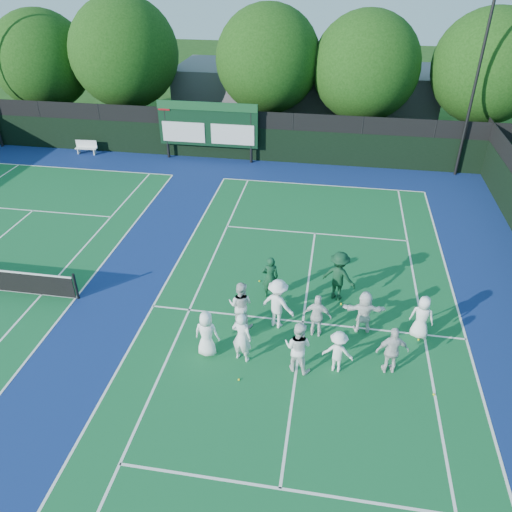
# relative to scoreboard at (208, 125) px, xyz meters

# --- Properties ---
(ground) EXTENTS (120.00, 120.00, 0.00)m
(ground) POSITION_rel_scoreboard_xyz_m (7.01, -15.59, -2.19)
(ground) COLOR #193D10
(ground) RESTS_ON ground
(court_apron) EXTENTS (34.00, 32.00, 0.01)m
(court_apron) POSITION_rel_scoreboard_xyz_m (1.01, -14.59, -2.19)
(court_apron) COLOR navy
(court_apron) RESTS_ON ground
(near_court) EXTENTS (11.05, 23.85, 0.01)m
(near_court) POSITION_rel_scoreboard_xyz_m (7.01, -14.59, -2.18)
(near_court) COLOR #135C2D
(near_court) RESTS_ON ground
(back_fence) EXTENTS (34.00, 0.08, 3.00)m
(back_fence) POSITION_rel_scoreboard_xyz_m (1.01, 0.41, -0.83)
(back_fence) COLOR black
(back_fence) RESTS_ON ground
(scoreboard) EXTENTS (6.00, 0.21, 3.55)m
(scoreboard) POSITION_rel_scoreboard_xyz_m (0.00, 0.00, 0.00)
(scoreboard) COLOR black
(scoreboard) RESTS_ON ground
(clubhouse) EXTENTS (18.00, 6.00, 4.00)m
(clubhouse) POSITION_rel_scoreboard_xyz_m (5.01, 8.41, -0.19)
(clubhouse) COLOR #5C5C61
(clubhouse) RESTS_ON ground
(light_pole_right) EXTENTS (1.20, 0.30, 10.12)m
(light_pole_right) POSITION_rel_scoreboard_xyz_m (14.51, 0.11, 4.11)
(light_pole_right) COLOR black
(light_pole_right) RESTS_ON ground
(bench) EXTENTS (1.37, 0.43, 0.85)m
(bench) POSITION_rel_scoreboard_xyz_m (-7.88, -0.22, -1.73)
(bench) COLOR white
(bench) RESTS_ON ground
(tree_a) EXTENTS (6.41, 6.41, 7.92)m
(tree_a) POSITION_rel_scoreboard_xyz_m (-12.07, 3.99, 2.36)
(tree_a) COLOR black
(tree_a) RESTS_ON ground
(tree_b) EXTENTS (6.93, 6.93, 8.82)m
(tree_b) POSITION_rel_scoreboard_xyz_m (-6.17, 3.99, 2.98)
(tree_b) COLOR black
(tree_b) RESTS_ON ground
(tree_c) EXTENTS (6.47, 6.47, 8.47)m
(tree_c) POSITION_rel_scoreboard_xyz_m (3.16, 3.99, 2.88)
(tree_c) COLOR black
(tree_c) RESTS_ON ground
(tree_d) EXTENTS (6.47, 6.47, 8.24)m
(tree_d) POSITION_rel_scoreboard_xyz_m (9.12, 3.99, 2.64)
(tree_d) COLOR black
(tree_d) RESTS_ON ground
(tree_e) EXTENTS (6.54, 6.54, 8.48)m
(tree_e) POSITION_rel_scoreboard_xyz_m (16.13, 3.99, 2.84)
(tree_e) COLOR black
(tree_e) RESTS_ON ground
(tennis_ball_0) EXTENTS (0.07, 0.07, 0.07)m
(tennis_ball_0) POSITION_rel_scoreboard_xyz_m (5.34, -17.66, -2.16)
(tennis_ball_0) COLOR yellow
(tennis_ball_0) RESTS_ON ground
(tennis_ball_2) EXTENTS (0.07, 0.07, 0.07)m
(tennis_ball_2) POSITION_rel_scoreboard_xyz_m (10.91, -14.90, -2.16)
(tennis_ball_2) COLOR yellow
(tennis_ball_2) RESTS_ON ground
(tennis_ball_3) EXTENTS (0.07, 0.07, 0.07)m
(tennis_ball_3) POSITION_rel_scoreboard_xyz_m (5.12, -12.40, -2.16)
(tennis_ball_3) COLOR yellow
(tennis_ball_3) RESTS_ON ground
(tennis_ball_4) EXTENTS (0.07, 0.07, 0.07)m
(tennis_ball_4) POSITION_rel_scoreboard_xyz_m (8.31, -13.35, -2.16)
(tennis_ball_4) COLOR yellow
(tennis_ball_4) RESTS_ON ground
(tennis_ball_5) EXTENTS (0.07, 0.07, 0.07)m
(tennis_ball_5) POSITION_rel_scoreboard_xyz_m (11.10, -17.29, -2.16)
(tennis_ball_5) COLOR yellow
(tennis_ball_5) RESTS_ON ground
(player_front_0) EXTENTS (0.83, 0.56, 1.63)m
(player_front_0) POSITION_rel_scoreboard_xyz_m (4.11, -16.64, -1.37)
(player_front_0) COLOR white
(player_front_0) RESTS_ON ground
(player_front_1) EXTENTS (0.75, 0.59, 1.81)m
(player_front_1) POSITION_rel_scoreboard_xyz_m (5.26, -16.72, -1.29)
(player_front_1) COLOR white
(player_front_1) RESTS_ON ground
(player_front_2) EXTENTS (1.01, 0.88, 1.79)m
(player_front_2) POSITION_rel_scoreboard_xyz_m (7.02, -16.86, -1.30)
(player_front_2) COLOR white
(player_front_2) RESTS_ON ground
(player_front_3) EXTENTS (1.01, 0.65, 1.47)m
(player_front_3) POSITION_rel_scoreboard_xyz_m (8.23, -16.70, -1.46)
(player_front_3) COLOR white
(player_front_3) RESTS_ON ground
(player_front_4) EXTENTS (1.05, 0.58, 1.69)m
(player_front_4) POSITION_rel_scoreboard_xyz_m (9.84, -16.51, -1.34)
(player_front_4) COLOR silver
(player_front_4) RESTS_ON ground
(player_back_0) EXTENTS (0.93, 0.77, 1.76)m
(player_back_0) POSITION_rel_scoreboard_xyz_m (4.90, -15.08, -1.31)
(player_back_0) COLOR silver
(player_back_0) RESTS_ON ground
(player_back_1) EXTENTS (1.38, 1.10, 1.87)m
(player_back_1) POSITION_rel_scoreboard_xyz_m (6.15, -14.89, -1.26)
(player_back_1) COLOR white
(player_back_1) RESTS_ON ground
(player_back_2) EXTENTS (0.98, 0.48, 1.61)m
(player_back_2) POSITION_rel_scoreboard_xyz_m (7.51, -15.17, -1.39)
(player_back_2) COLOR white
(player_back_2) RESTS_ON ground
(player_back_3) EXTENTS (1.50, 0.58, 1.58)m
(player_back_3) POSITION_rel_scoreboard_xyz_m (9.04, -14.67, -1.40)
(player_back_3) COLOR white
(player_back_3) RESTS_ON ground
(player_back_4) EXTENTS (0.88, 0.69, 1.59)m
(player_back_4) POSITION_rel_scoreboard_xyz_m (10.92, -14.64, -1.40)
(player_back_4) COLOR white
(player_back_4) RESTS_ON ground
(coach_left) EXTENTS (0.71, 0.55, 1.71)m
(coach_left) POSITION_rel_scoreboard_xyz_m (5.65, -13.26, -1.33)
(coach_left) COLOR #103D23
(coach_left) RESTS_ON ground
(coach_right) EXTENTS (1.45, 1.14, 1.96)m
(coach_right) POSITION_rel_scoreboard_xyz_m (8.14, -12.95, -1.21)
(coach_right) COLOR #0E351E
(coach_right) RESTS_ON ground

